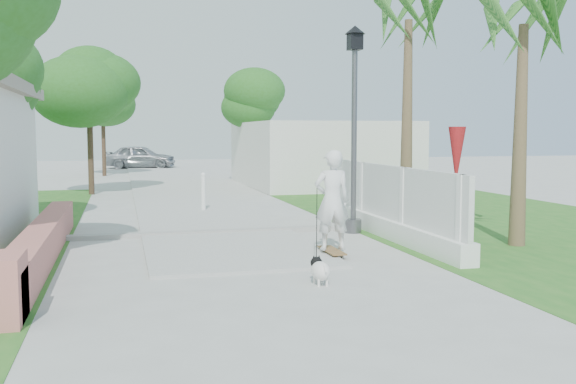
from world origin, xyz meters
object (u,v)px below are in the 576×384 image
object	(u,v)px
bollard	(203,191)
parked_car	(140,157)
skateboarder	(322,214)
patio_umbrella	(457,156)
dog	(320,270)
street_lamp	(354,121)

from	to	relation	value
bollard	parked_car	size ratio (longest dim) A/B	0.26
bollard	skateboarder	distance (m)	7.57
patio_umbrella	dog	distance (m)	5.47
parked_car	street_lamp	bearing A→B (deg)	-158.72
patio_umbrella	parked_car	world-z (taller)	patio_umbrella
patio_umbrella	street_lamp	bearing A→B (deg)	152.24
skateboarder	dog	xyz separation A→B (m)	(-0.47, -1.39, -0.62)
parked_car	patio_umbrella	bearing A→B (deg)	-155.22
bollard	skateboarder	bearing A→B (deg)	-82.17
bollard	parked_car	distance (m)	22.53
patio_umbrella	skateboarder	bearing A→B (deg)	-150.79
patio_umbrella	parked_car	distance (m)	28.59
street_lamp	parked_car	distance (m)	27.32
parked_car	skateboarder	bearing A→B (deg)	-162.66
street_lamp	skateboarder	bearing A→B (deg)	-119.13
bollard	parked_car	world-z (taller)	parked_car
dog	patio_umbrella	bearing A→B (deg)	39.50
dog	parked_car	world-z (taller)	parked_car
street_lamp	patio_umbrella	world-z (taller)	street_lamp
street_lamp	patio_umbrella	distance (m)	2.27
street_lamp	bollard	xyz separation A→B (m)	(-2.70, 4.50, -1.84)
bollard	parked_car	bearing A→B (deg)	92.65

